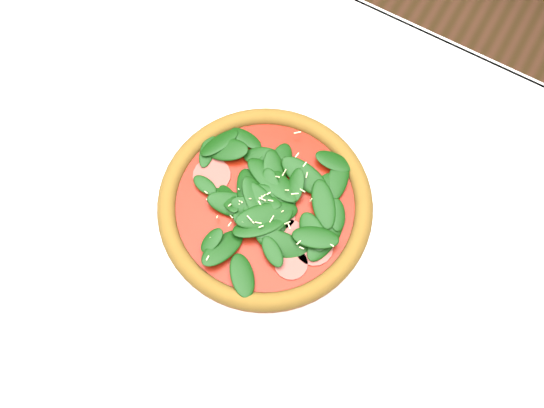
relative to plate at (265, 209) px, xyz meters
The scene contains 4 objects.
ground 0.76m from the plate, behind, with size 6.00×6.00×0.00m, color brown.
dining_table 0.13m from the plate, behind, with size 1.21×0.81×0.75m.
plate is the anchor object (origin of this frame).
pizza 0.02m from the plate, ahead, with size 0.35×0.35×0.04m.
Camera 1 is at (0.22, -0.24, 1.56)m, focal length 40.00 mm.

